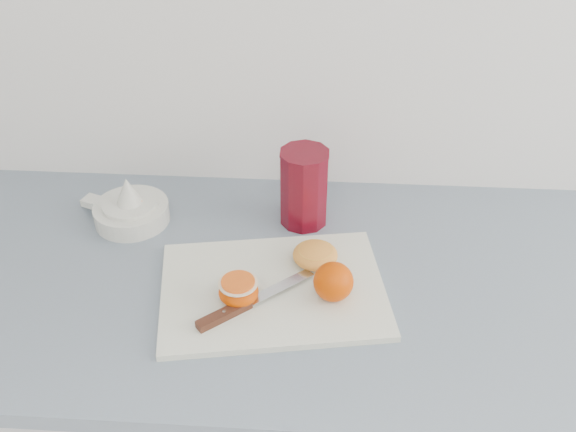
{
  "coord_description": "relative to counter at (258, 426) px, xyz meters",
  "views": [
    {
      "loc": [
        0.08,
        0.86,
        1.64
      ],
      "look_at": [
        0.02,
        1.78,
        0.96
      ],
      "focal_mm": 40.0,
      "sensor_mm": 36.0,
      "label": 1
    }
  ],
  "objects": [
    {
      "name": "paring_knife",
      "position": [
        -0.01,
        -0.11,
        0.46
      ],
      "size": [
        0.18,
        0.16,
        0.01
      ],
      "color": "#4B2316",
      "rests_on": "cutting_board"
    },
    {
      "name": "cutting_board",
      "position": [
        0.04,
        -0.05,
        0.45
      ],
      "size": [
        0.41,
        0.33,
        0.01
      ],
      "primitive_type": "cube",
      "rotation": [
        0.0,
        0.0,
        0.17
      ],
      "color": "silver",
      "rests_on": "counter"
    },
    {
      "name": "squeezed_shell",
      "position": [
        0.11,
        0.02,
        0.47
      ],
      "size": [
        0.08,
        0.08,
        0.03
      ],
      "color": "orange",
      "rests_on": "cutting_board"
    },
    {
      "name": "half_orange",
      "position": [
        -0.01,
        -0.08,
        0.48
      ],
      "size": [
        0.07,
        0.07,
        0.04
      ],
      "color": "#E53600",
      "rests_on": "cutting_board"
    },
    {
      "name": "counter",
      "position": [
        0.0,
        0.0,
        0.0
      ],
      "size": [
        2.63,
        0.64,
        0.89
      ],
      "color": "silver",
      "rests_on": "ground"
    },
    {
      "name": "whole_orange",
      "position": [
        0.14,
        -0.07,
        0.49
      ],
      "size": [
        0.07,
        0.07,
        0.07
      ],
      "color": "#E53600",
      "rests_on": "cutting_board"
    },
    {
      "name": "citrus_juicer",
      "position": [
        -0.25,
        0.14,
        0.47
      ],
      "size": [
        0.18,
        0.14,
        0.1
      ],
      "color": "white",
      "rests_on": "counter"
    },
    {
      "name": "red_tumbler",
      "position": [
        0.09,
        0.16,
        0.51
      ],
      "size": [
        0.09,
        0.09,
        0.15
      ],
      "color": "maroon",
      "rests_on": "counter"
    }
  ]
}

